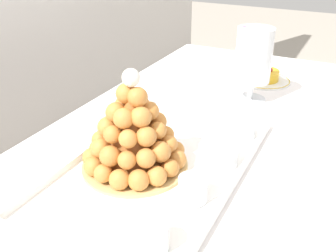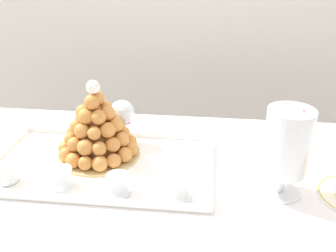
# 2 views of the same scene
# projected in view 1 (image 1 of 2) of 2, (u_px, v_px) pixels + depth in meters

# --- Properties ---
(buffet_table) EXTENTS (1.59, 0.84, 0.75)m
(buffet_table) POSITION_uv_depth(u_px,v_px,m) (204.00, 162.00, 1.16)
(buffet_table) COLOR brown
(buffet_table) RESTS_ON ground_plane
(serving_tray) EXTENTS (0.65, 0.38, 0.02)m
(serving_tray) POSITION_uv_depth(u_px,v_px,m) (159.00, 167.00, 0.93)
(serving_tray) COLOR white
(serving_tray) RESTS_ON buffet_table
(croquembouche) EXTENTS (0.25, 0.25, 0.24)m
(croquembouche) POSITION_uv_depth(u_px,v_px,m) (134.00, 133.00, 0.89)
(croquembouche) COLOR tan
(croquembouche) RESTS_ON serving_tray
(dessert_cup_left) EXTENTS (0.05, 0.05, 0.05)m
(dessert_cup_left) POSITION_uv_depth(u_px,v_px,m) (154.00, 237.00, 0.68)
(dessert_cup_left) COLOR silver
(dessert_cup_left) RESTS_ON serving_tray
(dessert_cup_mid_left) EXTENTS (0.06, 0.06, 0.05)m
(dessert_cup_mid_left) POSITION_uv_depth(u_px,v_px,m) (193.00, 190.00, 0.81)
(dessert_cup_mid_left) COLOR silver
(dessert_cup_mid_left) RESTS_ON serving_tray
(dessert_cup_centre) EXTENTS (0.06, 0.06, 0.06)m
(dessert_cup_centre) POSITION_uv_depth(u_px,v_px,m) (225.00, 155.00, 0.92)
(dessert_cup_centre) COLOR silver
(dessert_cup_centre) RESTS_ON serving_tray
(dessert_cup_mid_right) EXTENTS (0.06, 0.06, 0.06)m
(dessert_cup_mid_right) POSITION_uv_depth(u_px,v_px,m) (245.00, 127.00, 1.05)
(dessert_cup_mid_right) COLOR silver
(dessert_cup_mid_right) RESTS_ON serving_tray
(macaron_goblet) EXTENTS (0.12, 0.12, 0.25)m
(macaron_goblet) POSITION_uv_depth(u_px,v_px,m) (254.00, 56.00, 1.23)
(macaron_goblet) COLOR white
(macaron_goblet) RESTS_ON buffet_table
(fruit_tart_plate) EXTENTS (0.19, 0.19, 0.06)m
(fruit_tart_plate) POSITION_uv_depth(u_px,v_px,m) (264.00, 77.00, 1.45)
(fruit_tart_plate) COLOR white
(fruit_tart_plate) RESTS_ON buffet_table
(wine_glass) EXTENTS (0.08, 0.08, 0.16)m
(wine_glass) POSITION_uv_depth(u_px,v_px,m) (113.00, 111.00, 0.96)
(wine_glass) COLOR silver
(wine_glass) RESTS_ON buffet_table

